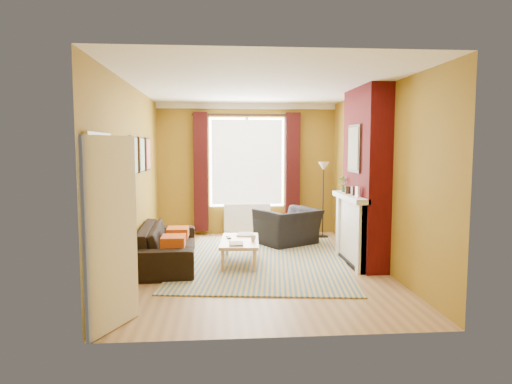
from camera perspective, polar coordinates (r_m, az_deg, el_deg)
ground at (r=7.32m, az=0.16°, el=-9.18°), size 5.50×5.50×0.00m
room_walls at (r=7.44m, az=4.89°, el=1.86°), size 3.82×5.54×2.83m
striped_rug at (r=7.63m, az=0.84°, el=-8.50°), size 3.12×4.02×0.02m
sofa at (r=7.49m, az=-10.95°, el=-6.49°), size 0.95×2.19×0.63m
armchair at (r=8.81m, az=4.01°, el=-4.36°), size 1.39×1.34×0.69m
coffee_table at (r=7.35m, az=-2.05°, el=-6.30°), size 0.68×1.23×0.40m
wicker_stool at (r=9.55m, az=4.03°, el=-4.40°), size 0.42×0.42×0.42m
floor_lamp at (r=9.51m, az=8.42°, el=1.75°), size 0.28×0.28×1.57m
book_a at (r=6.99m, az=-3.38°, el=-6.47°), size 0.22×0.29×0.03m
book_b at (r=7.73m, az=-2.32°, el=-5.29°), size 0.30×0.37×0.03m
mug at (r=7.22m, az=-0.35°, el=-5.83°), size 0.11×0.11×0.09m
tv_remote at (r=7.48m, az=-3.43°, el=-5.68°), size 0.08×0.17×0.02m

